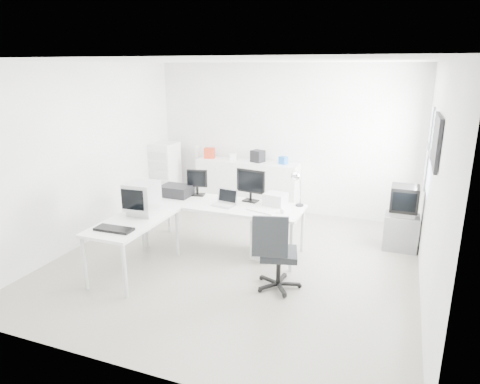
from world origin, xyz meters
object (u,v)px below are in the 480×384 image
at_px(inkjet_printer, 176,191).
at_px(lcd_monitor_large, 251,186).
at_px(tv_cabinet, 401,232).
at_px(laptop, 223,199).
at_px(filing_cabinet, 166,175).
at_px(main_desk, 223,227).
at_px(sideboard, 248,186).
at_px(office_chair, 279,250).
at_px(drawer_pedestal, 268,236).
at_px(crt_tv, 404,201).
at_px(lcd_monitor_small, 197,183).
at_px(crt_monitor, 142,199).
at_px(laser_printer, 275,199).
at_px(side_desk, 135,246).

xyz_separation_m(inkjet_printer, lcd_monitor_large, (1.20, 0.15, 0.16)).
relative_size(lcd_monitor_large, tv_cabinet, 0.89).
xyz_separation_m(laptop, tv_cabinet, (2.49, 1.12, -0.59)).
bearing_deg(inkjet_printer, filing_cabinet, 126.57).
xyz_separation_m(main_desk, laptop, (0.05, -0.10, 0.49)).
distance_m(main_desk, tv_cabinet, 2.74).
bearing_deg(main_desk, sideboard, 98.90).
xyz_separation_m(main_desk, office_chair, (1.11, -0.83, 0.14)).
height_order(office_chair, sideboard, office_chair).
distance_m(drawer_pedestal, crt_tv, 2.13).
bearing_deg(lcd_monitor_small, inkjet_printer, -165.13).
height_order(crt_monitor, filing_cabinet, filing_cabinet).
relative_size(laser_printer, sideboard, 0.16).
relative_size(crt_tv, filing_cabinet, 0.39).
relative_size(inkjet_printer, tv_cabinet, 0.86).
bearing_deg(laser_printer, laptop, -146.10).
bearing_deg(laser_printer, main_desk, -154.32).
distance_m(inkjet_printer, sideboard, 1.92).
bearing_deg(side_desk, lcd_monitor_large, 48.37).
xyz_separation_m(crt_monitor, crt_tv, (3.39, 1.87, -0.20)).
height_order(drawer_pedestal, tv_cabinet, drawer_pedestal).
xyz_separation_m(lcd_monitor_small, lcd_monitor_large, (0.90, 0.00, 0.04)).
bearing_deg(crt_monitor, laser_printer, 29.85).
height_order(main_desk, crt_tv, crt_tv).
bearing_deg(office_chair, sideboard, 102.26).
xyz_separation_m(office_chair, filing_cabinet, (-3.07, 2.47, 0.13)).
bearing_deg(inkjet_printer, crt_monitor, -89.19).
xyz_separation_m(main_desk, sideboard, (-0.30, 1.91, 0.12)).
xyz_separation_m(drawer_pedestal, laser_printer, (0.05, 0.17, 0.54)).
relative_size(lcd_monitor_small, filing_cabinet, 0.32).
relative_size(laser_printer, crt_tv, 0.62).
bearing_deg(sideboard, inkjet_printer, -106.95).
relative_size(inkjet_printer, sideboard, 0.24).
height_order(inkjet_printer, office_chair, office_chair).
distance_m(crt_monitor, crt_tv, 3.88).
relative_size(office_chair, tv_cabinet, 1.87).
height_order(office_chair, filing_cabinet, filing_cabinet).
height_order(laptop, office_chair, office_chair).
bearing_deg(laptop, inkjet_printer, 176.02).
distance_m(side_desk, crt_tv, 4.02).
height_order(side_desk, drawer_pedestal, side_desk).
distance_m(laser_printer, office_chair, 1.16).
distance_m(laser_printer, crt_monitor, 1.93).
height_order(side_desk, office_chair, office_chair).
bearing_deg(drawer_pedestal, crt_monitor, -149.86).
height_order(sideboard, filing_cabinet, filing_cabinet).
height_order(main_desk, sideboard, sideboard).
relative_size(main_desk, drawer_pedestal, 4.00).
relative_size(lcd_monitor_large, laser_printer, 1.57).
height_order(laptop, laser_printer, laptop).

